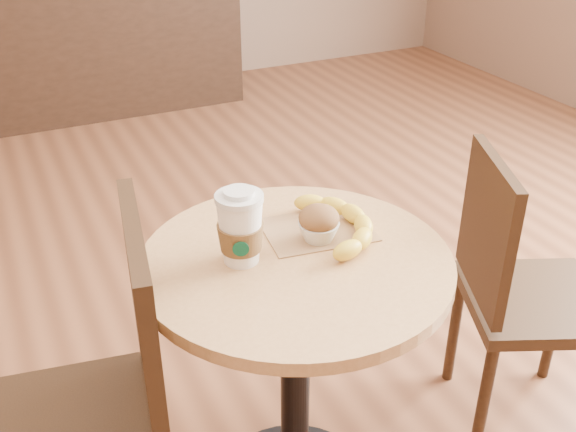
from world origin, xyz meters
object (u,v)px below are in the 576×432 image
(chair_left, at_px, (96,414))
(coffee_cup, at_px, (240,230))
(cafe_table, at_px, (295,341))
(muffin, at_px, (319,223))
(banana, at_px, (340,222))
(chair_right, at_px, (516,288))

(chair_left, bearing_deg, coffee_cup, 109.15)
(cafe_table, xyz_separation_m, muffin, (0.08, 0.04, 0.27))
(muffin, relative_size, banana, 0.31)
(cafe_table, bearing_deg, chair_right, 0.50)
(chair_right, bearing_deg, cafe_table, 113.90)
(chair_left, height_order, chair_right, chair_left)
(cafe_table, relative_size, coffee_cup, 4.51)
(chair_left, distance_m, muffin, 0.61)
(muffin, bearing_deg, cafe_table, -151.49)
(cafe_table, distance_m, chair_right, 0.68)
(cafe_table, xyz_separation_m, coffee_cup, (-0.11, 0.04, 0.30))
(coffee_cup, relative_size, muffin, 1.81)
(chair_left, bearing_deg, cafe_table, 102.17)
(cafe_table, height_order, chair_right, chair_right)
(cafe_table, height_order, muffin, muffin)
(chair_left, xyz_separation_m, coffee_cup, (0.35, 0.06, 0.31))
(chair_right, bearing_deg, coffee_cup, 111.06)
(muffin, bearing_deg, coffee_cup, -179.06)
(muffin, distance_m, banana, 0.07)
(cafe_table, bearing_deg, coffee_cup, 160.99)
(chair_left, distance_m, banana, 0.66)
(chair_left, distance_m, coffee_cup, 0.47)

